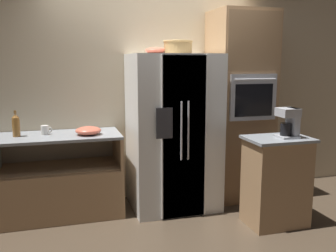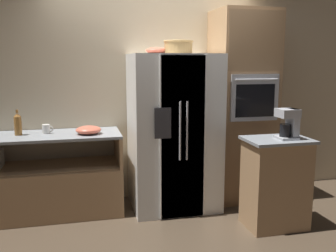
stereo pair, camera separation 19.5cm
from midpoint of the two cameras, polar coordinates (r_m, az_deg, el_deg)
The scene contains 12 objects.
ground_plane at distance 4.47m, azimuth 0.06°, elevation -12.36°, with size 20.00×20.00×0.00m, color #4C3D2D.
wall_back at distance 4.63m, azimuth -1.36°, elevation 6.24°, with size 12.00×0.06×2.80m.
counter_left at distance 4.38m, azimuth -16.18°, elevation -8.69°, with size 1.52×0.65×0.91m.
refrigerator at distance 4.31m, azimuth 2.14°, elevation -0.92°, with size 0.97×0.84×1.77m.
wall_oven at distance 4.67m, azimuth 12.39°, elevation 2.91°, with size 0.70×0.69×2.28m.
island_counter at distance 4.04m, azimuth 17.42°, elevation -8.26°, with size 0.65×0.46×0.93m.
wicker_basket at distance 4.22m, azimuth 2.96°, elevation 12.00°, with size 0.33×0.33×0.15m.
fruit_bowl at distance 4.24m, azimuth -0.49°, elevation 11.43°, with size 0.24×0.24×0.07m.
bottle_tall at distance 4.27m, azimuth -20.71°, elevation 0.31°, with size 0.08×0.08×0.28m.
mug at distance 4.28m, azimuth -16.81°, elevation -0.45°, with size 0.12×0.08×0.10m.
mixing_bowl at distance 4.14m, azimuth -10.71°, elevation -0.59°, with size 0.28×0.28×0.09m.
coffee_maker at distance 3.91m, azimuth 19.31°, elevation 0.48°, with size 0.19×0.19×0.30m.
Camera 2 is at (-0.87, -4.05, 1.69)m, focal length 40.00 mm.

